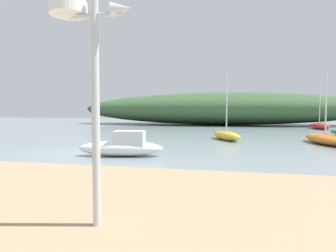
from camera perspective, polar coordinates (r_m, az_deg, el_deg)
The scene contains 7 objects.
ground_plane at distance 13.64m, azimuth -17.59°, elevation -5.17°, with size 120.00×120.00×0.00m, color gray.
distant_hill at distance 40.25m, azimuth 10.46°, elevation 3.42°, with size 40.09×11.34×4.43m, color #3D6038.
mast_structure at distance 4.63m, azimuth -17.86°, elevation 18.64°, with size 1.25×0.55×3.57m.
sailboat_centre_water at distance 18.72m, azimuth 28.95°, elevation -2.28°, with size 1.95×4.44×4.08m.
motorboat_east_reach at distance 12.21m, azimuth -9.04°, elevation -4.03°, with size 3.73×1.63×1.08m.
sailboat_west_reach at distance 19.14m, azimuth 11.61°, elevation -1.80°, with size 2.41×3.67×4.40m.
sailboat_near_shore at distance 33.54m, azimuth 28.04°, elevation 0.00°, with size 1.82×3.89×4.78m.
Camera 1 is at (6.78, -11.68, 1.91)m, focal length 30.42 mm.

